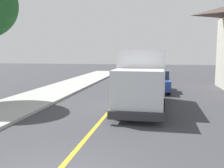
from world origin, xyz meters
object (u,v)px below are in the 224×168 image
object	(u,v)px
box_truck	(143,76)
parked_car_near	(158,82)
parked_car_far	(154,70)
parked_car_furthest	(154,67)
parked_car_mid	(153,74)

from	to	relation	value
box_truck	parked_car_near	size ratio (longest dim) A/B	1.64
box_truck	parked_car_far	bearing A→B (deg)	89.25
parked_car_far	parked_car_furthest	bearing A→B (deg)	90.90
parked_car_mid	parked_car_furthest	distance (m)	11.87
box_truck	parked_car_furthest	size ratio (longest dim) A/B	1.62
parked_car_mid	box_truck	bearing A→B (deg)	-90.98
box_truck	parked_car_far	world-z (taller)	box_truck
parked_car_far	parked_car_mid	bearing A→B (deg)	-90.18
box_truck	parked_car_furthest	xyz separation A→B (m)	(0.15, 25.36, -0.97)
parked_car_mid	parked_car_furthest	size ratio (longest dim) A/B	0.99
parked_car_mid	parked_car_furthest	bearing A→B (deg)	90.39
parked_car_far	parked_car_furthest	distance (m)	6.25
parked_car_far	box_truck	bearing A→B (deg)	-90.75
parked_car_near	parked_car_mid	xyz separation A→B (m)	(-0.62, 7.47, 0.00)
box_truck	parked_car_near	distance (m)	6.15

